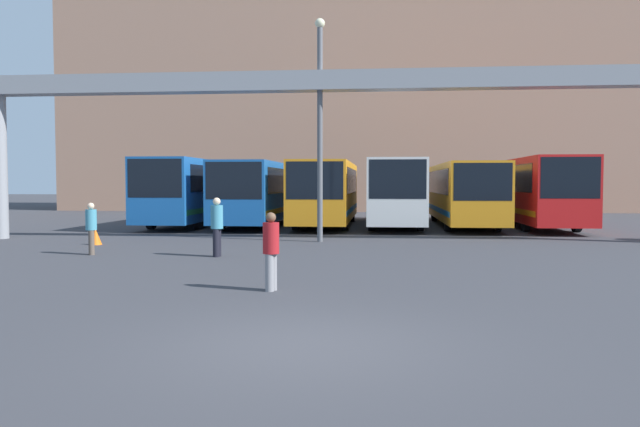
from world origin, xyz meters
TOP-DOWN VIEW (x-y plane):
  - ground_plane at (0.00, 0.00)m, footprint 200.00×200.00m
  - building_backdrop at (0.00, 43.63)m, footprint 47.72×12.00m
  - overhead_gantry at (0.00, 14.65)m, footprint 27.96×0.80m
  - bus_slot_0 at (-8.50, 23.04)m, footprint 2.59×11.36m
  - bus_slot_1 at (-5.10, 22.39)m, footprint 2.63×10.07m
  - bus_slot_2 at (-1.70, 23.21)m, footprint 2.61×11.70m
  - bus_slot_3 at (1.70, 23.44)m, footprint 2.56×12.17m
  - bus_slot_4 at (5.10, 23.58)m, footprint 2.55×12.45m
  - bus_slot_5 at (8.50, 23.55)m, footprint 2.54×12.38m
  - pedestrian_mid_left at (-1.17, 4.14)m, footprint 0.33×0.33m
  - pedestrian_near_right at (-3.76, 9.68)m, footprint 0.36×0.36m
  - pedestrian_far_center at (-7.67, 9.80)m, footprint 0.33×0.33m
  - traffic_cone at (-8.92, 12.71)m, footprint 0.44×0.44m
  - lamp_post at (-1.20, 14.54)m, footprint 0.36×0.36m

SIDE VIEW (x-z plane):
  - ground_plane at x=0.00m, z-range 0.00..0.00m
  - traffic_cone at x=-8.92m, z-range 0.00..0.58m
  - pedestrian_far_center at x=-7.67m, z-range 0.05..1.62m
  - pedestrian_mid_left at x=-1.17m, z-range 0.05..1.63m
  - pedestrian_near_right at x=-3.76m, z-range 0.05..1.79m
  - bus_slot_4 at x=5.10m, z-range 0.24..3.30m
  - bus_slot_1 at x=-5.10m, z-range 0.24..3.38m
  - bus_slot_2 at x=-1.70m, z-range 0.24..3.39m
  - bus_slot_3 at x=1.70m, z-range 0.24..3.46m
  - bus_slot_0 at x=-8.50m, z-range 0.25..3.53m
  - bus_slot_5 at x=8.50m, z-range 0.25..3.54m
  - lamp_post at x=-1.20m, z-range 0.36..8.46m
  - overhead_gantry at x=0.00m, z-range 2.13..8.35m
  - building_backdrop at x=0.00m, z-range 0.00..16.23m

